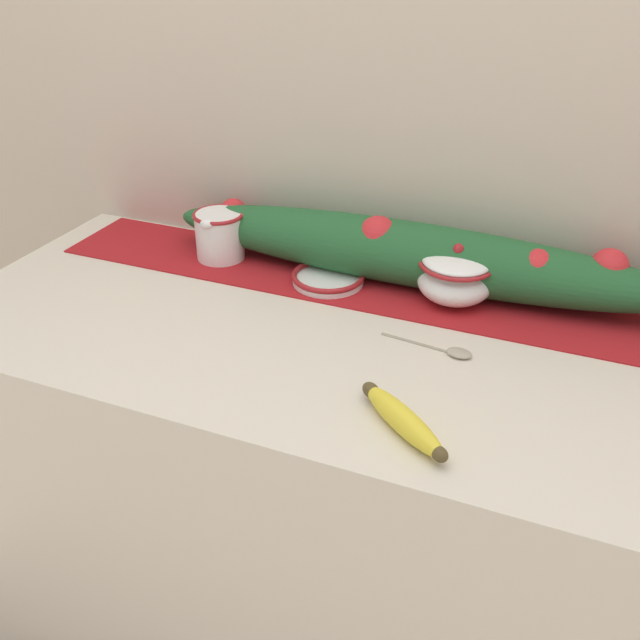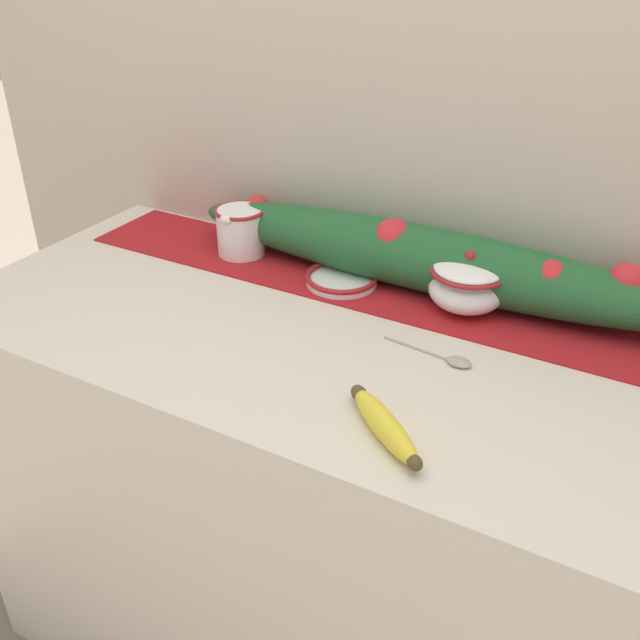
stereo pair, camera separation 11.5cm
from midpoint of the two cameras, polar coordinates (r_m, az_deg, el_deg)
countertop at (r=1.47m, az=5.85°, el=-16.98°), size 1.55×0.61×0.89m
back_wall at (r=1.35m, az=13.42°, el=15.78°), size 2.35×0.04×2.40m
table_runner at (r=1.34m, az=10.21°, el=1.76°), size 1.43×0.20×0.00m
cream_pitcher at (r=1.47m, az=-4.12°, el=7.21°), size 0.10×0.12×0.10m
sugar_bowl at (r=1.30m, az=14.22°, el=2.78°), size 0.14×0.14×0.11m
small_dish at (r=1.37m, az=4.16°, el=3.27°), size 0.14×0.14×0.02m
banana at (r=0.99m, az=8.54°, el=-8.43°), size 0.16×0.14×0.04m
spoon at (r=1.16m, az=13.49°, el=-3.26°), size 0.16×0.04×0.01m
poinsettia_garland at (r=1.35m, az=11.17°, el=4.81°), size 1.01×0.13×0.13m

